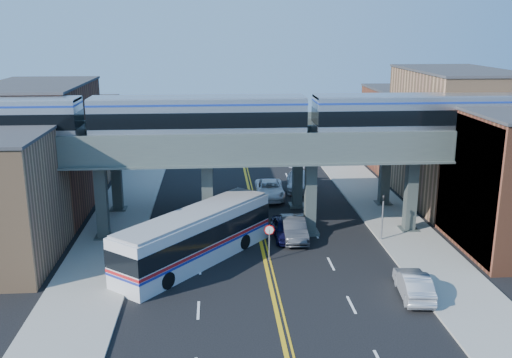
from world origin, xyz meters
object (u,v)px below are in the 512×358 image
(transit_bus, at_px, (196,237))
(car_lane_c, at_px, (270,189))
(car_parked_curb, at_px, (414,284))
(traffic_signal, at_px, (383,213))
(car_lane_d, at_px, (299,181))
(transit_train, at_px, (199,118))
(car_lane_b, at_px, (294,228))
(stop_sign, at_px, (269,237))
(car_lane_a, at_px, (285,228))

(transit_bus, height_order, car_lane_c, transit_bus)
(transit_bus, height_order, car_parked_curb, transit_bus)
(transit_bus, bearing_deg, car_lane_c, 15.80)
(traffic_signal, bearing_deg, car_parked_curb, -94.37)
(car_lane_d, relative_size, car_parked_curb, 1.25)
(transit_train, height_order, car_lane_b, transit_train)
(car_lane_d, height_order, car_parked_curb, car_lane_d)
(car_lane_b, relative_size, car_lane_d, 0.86)
(car_lane_b, relative_size, car_parked_curb, 1.08)
(traffic_signal, bearing_deg, stop_sign, -161.37)
(transit_train, xyz_separation_m, traffic_signal, (13.69, -2.00, -7.03))
(traffic_signal, bearing_deg, car_lane_d, 105.98)
(car_lane_a, distance_m, car_parked_curb, 12.26)
(transit_bus, distance_m, car_lane_c, 16.34)
(transit_train, distance_m, traffic_signal, 15.52)
(transit_train, height_order, stop_sign, transit_train)
(car_parked_curb, bearing_deg, car_lane_b, -53.67)
(traffic_signal, xyz_separation_m, transit_bus, (-14.00, -2.84, -0.51))
(transit_train, distance_m, transit_bus, 8.97)
(stop_sign, distance_m, traffic_signal, 9.41)
(transit_train, xyz_separation_m, car_lane_b, (7.09, -0.95, -8.50))
(car_lane_c, relative_size, car_lane_d, 0.98)
(transit_bus, distance_m, car_lane_b, 8.41)
(stop_sign, height_order, car_lane_d, stop_sign)
(stop_sign, bearing_deg, car_lane_a, 68.64)
(traffic_signal, height_order, car_lane_c, traffic_signal)
(transit_bus, bearing_deg, car_lane_a, -19.44)
(car_lane_b, bearing_deg, car_lane_c, 94.95)
(car_lane_c, bearing_deg, car_lane_a, -87.42)
(car_lane_b, bearing_deg, car_parked_curb, -59.13)
(transit_bus, bearing_deg, traffic_signal, -38.88)
(stop_sign, bearing_deg, transit_train, 133.80)
(car_lane_a, bearing_deg, traffic_signal, -12.17)
(car_parked_curb, bearing_deg, transit_bus, -19.15)
(traffic_signal, relative_size, car_lane_d, 0.70)
(car_lane_a, bearing_deg, car_lane_c, 87.90)
(stop_sign, height_order, car_lane_a, stop_sign)
(car_lane_a, bearing_deg, transit_bus, -151.94)
(car_lane_a, xyz_separation_m, car_lane_b, (0.65, -0.14, 0.05))
(transit_train, relative_size, car_lane_c, 8.47)
(transit_train, bearing_deg, car_lane_a, -7.15)
(car_lane_d, bearing_deg, car_parked_curb, -74.30)
(traffic_signal, xyz_separation_m, car_lane_d, (-4.20, 14.67, -1.45))
(stop_sign, xyz_separation_m, car_lane_d, (4.70, 17.67, -0.90))
(car_lane_a, distance_m, car_lane_d, 13.82)
(car_lane_a, distance_m, car_lane_c, 10.88)
(car_lane_a, relative_size, car_parked_curb, 0.98)
(car_lane_d, xyz_separation_m, car_parked_curb, (3.50, -23.83, -0.08))
(transit_train, xyz_separation_m, car_parked_curb, (12.99, -11.16, -8.56))
(transit_bus, relative_size, car_lane_c, 2.13)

